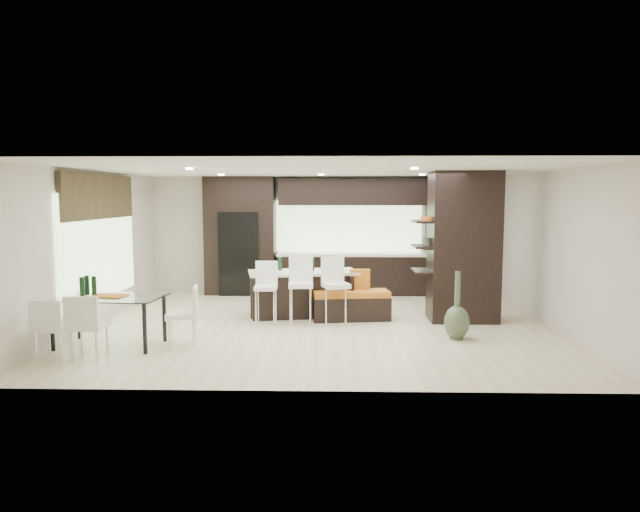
{
  "coord_description": "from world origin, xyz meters",
  "views": [
    {
      "loc": [
        0.27,
        -9.92,
        2.26
      ],
      "look_at": [
        0.0,
        0.6,
        1.15
      ],
      "focal_mm": 32.0,
      "sensor_mm": 36.0,
      "label": 1
    }
  ],
  "objects_px": {
    "stool_right": "(336,297)",
    "stool_mid": "(301,297)",
    "dining_table": "(110,321)",
    "chair_near": "(88,330)",
    "floor_vase": "(457,305)",
    "chair_end": "(182,319)",
    "chair_far": "(54,331)",
    "kitchen_island": "(303,293)",
    "bench": "(351,305)",
    "stool_left": "(266,299)"
  },
  "relations": [
    {
      "from": "stool_left",
      "to": "chair_near",
      "type": "relative_size",
      "value": 1.04
    },
    {
      "from": "floor_vase",
      "to": "chair_near",
      "type": "distance_m",
      "value": 5.48
    },
    {
      "from": "dining_table",
      "to": "stool_mid",
      "type": "bearing_deg",
      "value": 34.74
    },
    {
      "from": "stool_right",
      "to": "dining_table",
      "type": "bearing_deg",
      "value": -173.82
    },
    {
      "from": "dining_table",
      "to": "chair_near",
      "type": "xyz_separation_m",
      "value": [
        0.0,
        -0.75,
        0.05
      ]
    },
    {
      "from": "stool_right",
      "to": "chair_far",
      "type": "bearing_deg",
      "value": -167.94
    },
    {
      "from": "chair_near",
      "to": "bench",
      "type": "bearing_deg",
      "value": 35.84
    },
    {
      "from": "kitchen_island",
      "to": "stool_right",
      "type": "height_order",
      "value": "stool_right"
    },
    {
      "from": "stool_left",
      "to": "chair_end",
      "type": "xyz_separation_m",
      "value": [
        -1.08,
        -1.59,
        -0.03
      ]
    },
    {
      "from": "kitchen_island",
      "to": "dining_table",
      "type": "distance_m",
      "value": 3.63
    },
    {
      "from": "kitchen_island",
      "to": "floor_vase",
      "type": "distance_m",
      "value": 3.09
    },
    {
      "from": "stool_left",
      "to": "bench",
      "type": "distance_m",
      "value": 1.57
    },
    {
      "from": "stool_left",
      "to": "stool_mid",
      "type": "xyz_separation_m",
      "value": [
        0.62,
        -0.02,
        0.04
      ]
    },
    {
      "from": "stool_left",
      "to": "chair_far",
      "type": "height_order",
      "value": "stool_left"
    },
    {
      "from": "kitchen_island",
      "to": "chair_near",
      "type": "bearing_deg",
      "value": -143.36
    },
    {
      "from": "stool_right",
      "to": "bench",
      "type": "height_order",
      "value": "stool_right"
    },
    {
      "from": "stool_left",
      "to": "stool_right",
      "type": "distance_m",
      "value": 1.24
    },
    {
      "from": "chair_near",
      "to": "chair_end",
      "type": "xyz_separation_m",
      "value": [
        1.09,
        0.75,
        -0.01
      ]
    },
    {
      "from": "stool_right",
      "to": "floor_vase",
      "type": "bearing_deg",
      "value": -46.98
    },
    {
      "from": "floor_vase",
      "to": "chair_far",
      "type": "xyz_separation_m",
      "value": [
        -5.81,
        -1.28,
        -0.14
      ]
    },
    {
      "from": "stool_right",
      "to": "stool_mid",
      "type": "bearing_deg",
      "value": 161.68
    },
    {
      "from": "chair_far",
      "to": "dining_table",
      "type": "bearing_deg",
      "value": 57.79
    },
    {
      "from": "kitchen_island",
      "to": "chair_near",
      "type": "relative_size",
      "value": 2.36
    },
    {
      "from": "bench",
      "to": "chair_near",
      "type": "distance_m",
      "value": 4.58
    },
    {
      "from": "stool_right",
      "to": "chair_end",
      "type": "xyz_separation_m",
      "value": [
        -2.32,
        -1.57,
        -0.06
      ]
    },
    {
      "from": "stool_left",
      "to": "chair_far",
      "type": "bearing_deg",
      "value": -140.82
    },
    {
      "from": "stool_left",
      "to": "floor_vase",
      "type": "height_order",
      "value": "floor_vase"
    },
    {
      "from": "kitchen_island",
      "to": "floor_vase",
      "type": "xyz_separation_m",
      "value": [
        2.53,
        -1.78,
        0.12
      ]
    },
    {
      "from": "kitchen_island",
      "to": "stool_mid",
      "type": "xyz_separation_m",
      "value": [
        -0.0,
        -0.75,
        0.06
      ]
    },
    {
      "from": "kitchen_island",
      "to": "stool_right",
      "type": "xyz_separation_m",
      "value": [
        0.62,
        -0.74,
        0.06
      ]
    },
    {
      "from": "stool_mid",
      "to": "chair_near",
      "type": "xyz_separation_m",
      "value": [
        -2.79,
        -2.32,
        -0.05
      ]
    },
    {
      "from": "stool_right",
      "to": "dining_table",
      "type": "xyz_separation_m",
      "value": [
        -3.41,
        -1.57,
        -0.1
      ]
    },
    {
      "from": "kitchen_island",
      "to": "chair_far",
      "type": "xyz_separation_m",
      "value": [
        -3.28,
        -3.06,
        -0.02
      ]
    },
    {
      "from": "stool_mid",
      "to": "floor_vase",
      "type": "distance_m",
      "value": 2.73
    },
    {
      "from": "chair_near",
      "to": "chair_far",
      "type": "bearing_deg",
      "value": 177.8
    },
    {
      "from": "stool_mid",
      "to": "chair_far",
      "type": "distance_m",
      "value": 4.01
    },
    {
      "from": "stool_right",
      "to": "floor_vase",
      "type": "height_order",
      "value": "floor_vase"
    },
    {
      "from": "bench",
      "to": "kitchen_island",
      "type": "bearing_deg",
      "value": 150.55
    },
    {
      "from": "stool_right",
      "to": "chair_far",
      "type": "relative_size",
      "value": 1.19
    },
    {
      "from": "kitchen_island",
      "to": "chair_end",
      "type": "height_order",
      "value": "kitchen_island"
    },
    {
      "from": "dining_table",
      "to": "chair_end",
      "type": "relative_size",
      "value": 1.88
    },
    {
      "from": "floor_vase",
      "to": "stool_mid",
      "type": "bearing_deg",
      "value": 157.86
    },
    {
      "from": "floor_vase",
      "to": "chair_far",
      "type": "relative_size",
      "value": 1.36
    },
    {
      "from": "kitchen_island",
      "to": "stool_left",
      "type": "distance_m",
      "value": 0.96
    },
    {
      "from": "chair_near",
      "to": "chair_far",
      "type": "distance_m",
      "value": 0.49
    },
    {
      "from": "chair_far",
      "to": "chair_end",
      "type": "distance_m",
      "value": 1.75
    },
    {
      "from": "stool_mid",
      "to": "floor_vase",
      "type": "xyz_separation_m",
      "value": [
        2.53,
        -1.03,
        0.06
      ]
    },
    {
      "from": "floor_vase",
      "to": "dining_table",
      "type": "bearing_deg",
      "value": -174.19
    },
    {
      "from": "stool_left",
      "to": "stool_mid",
      "type": "distance_m",
      "value": 0.62
    },
    {
      "from": "chair_end",
      "to": "kitchen_island",
      "type": "bearing_deg",
      "value": -46.35
    }
  ]
}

